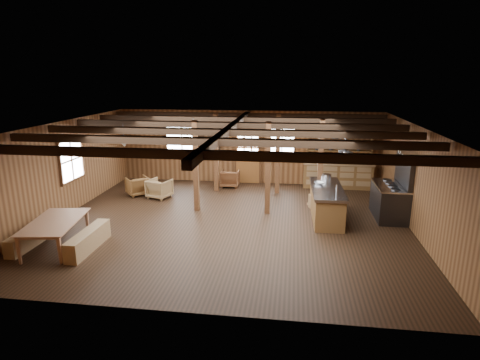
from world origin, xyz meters
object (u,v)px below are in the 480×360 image
object	(u,v)px
kitchen_island	(326,203)
armchair_c	(159,189)
armchair_b	(230,178)
commercial_range	(392,196)
dining_table	(58,234)
armchair_a	(138,186)

from	to	relation	value
kitchen_island	armchair_c	size ratio (longest dim) A/B	3.51
armchair_b	kitchen_island	bearing A→B (deg)	137.63
commercial_range	armchair_b	size ratio (longest dim) A/B	3.01
commercial_range	armchair_b	world-z (taller)	commercial_range
dining_table	armchair_b	bearing A→B (deg)	-37.62
dining_table	armchair_a	world-z (taller)	dining_table
kitchen_island	armchair_a	xyz separation A→B (m)	(-6.39, 1.51, -0.15)
dining_table	armchair_a	distance (m)	4.52
dining_table	commercial_range	bearing A→B (deg)	-77.67
dining_table	kitchen_island	bearing A→B (deg)	-74.51
commercial_range	armchair_a	xyz separation A→B (m)	(-8.29, 1.20, -0.34)
kitchen_island	armchair_a	world-z (taller)	kitchen_island
commercial_range	armchair_b	xyz separation A→B (m)	(-5.25, 2.70, -0.35)
commercial_range	armchair_b	distance (m)	5.91
armchair_b	armchair_c	xyz separation A→B (m)	(-2.18, -1.71, 0.01)
dining_table	armchair_b	xyz separation A→B (m)	(3.30, 6.01, -0.03)
kitchen_island	armchair_c	distance (m)	5.68
commercial_range	armchair_c	size ratio (longest dim) A/B	2.92
commercial_range	dining_table	bearing A→B (deg)	-158.83
commercial_range	armchair_a	bearing A→B (deg)	171.74
armchair_b	armchair_a	bearing A→B (deg)	25.68
armchair_c	armchair_a	bearing A→B (deg)	3.90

